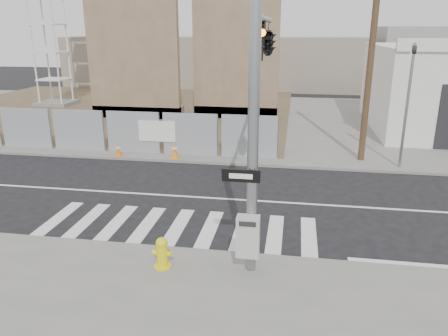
% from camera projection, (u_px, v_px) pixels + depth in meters
% --- Properties ---
extents(ground, '(100.00, 100.00, 0.00)m').
position_uv_depth(ground, '(196.00, 197.00, 15.91)').
color(ground, black).
rests_on(ground, ground).
extents(sidewalk_far, '(50.00, 20.00, 0.12)m').
position_uv_depth(sidewalk_far, '(243.00, 120.00, 29.03)').
color(sidewalk_far, slate).
rests_on(sidewalk_far, ground).
extents(signal_pole, '(0.96, 5.87, 7.00)m').
position_uv_depth(signal_pole, '(264.00, 70.00, 12.13)').
color(signal_pole, gray).
rests_on(signal_pole, sidewalk_near).
extents(far_signal_pole, '(0.16, 0.20, 5.60)m').
position_uv_depth(far_signal_pole, '(409.00, 89.00, 17.92)').
color(far_signal_pole, gray).
rests_on(far_signal_pole, sidewalk_far).
extents(chain_link_fence, '(24.60, 0.04, 2.00)m').
position_uv_depth(chain_link_fence, '(23.00, 128.00, 21.80)').
color(chain_link_fence, gray).
rests_on(chain_link_fence, sidewalk_far).
extents(concrete_wall_left, '(6.00, 1.30, 8.00)m').
position_uv_depth(concrete_wall_left, '(134.00, 68.00, 28.24)').
color(concrete_wall_left, brown).
rests_on(concrete_wall_left, sidewalk_far).
extents(concrete_wall_right, '(5.50, 1.30, 8.00)m').
position_uv_depth(concrete_wall_right, '(236.00, 68.00, 28.17)').
color(concrete_wall_right, brown).
rests_on(concrete_wall_right, sidewalk_far).
extents(utility_pole_right, '(1.60, 0.28, 10.00)m').
position_uv_depth(utility_pole_right, '(372.00, 45.00, 18.47)').
color(utility_pole_right, brown).
rests_on(utility_pole_right, sidewalk_far).
extents(fire_hydrant, '(0.56, 0.56, 0.82)m').
position_uv_depth(fire_hydrant, '(162.00, 253.00, 10.92)').
color(fire_hydrant, yellow).
rests_on(fire_hydrant, sidewalk_near).
extents(traffic_cone_c, '(0.39, 0.39, 0.62)m').
position_uv_depth(traffic_cone_c, '(118.00, 150.00, 20.46)').
color(traffic_cone_c, orange).
rests_on(traffic_cone_c, sidewalk_far).
extents(traffic_cone_d, '(0.37, 0.37, 0.71)m').
position_uv_depth(traffic_cone_d, '(175.00, 151.00, 20.16)').
color(traffic_cone_d, orange).
rests_on(traffic_cone_d, sidewalk_far).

